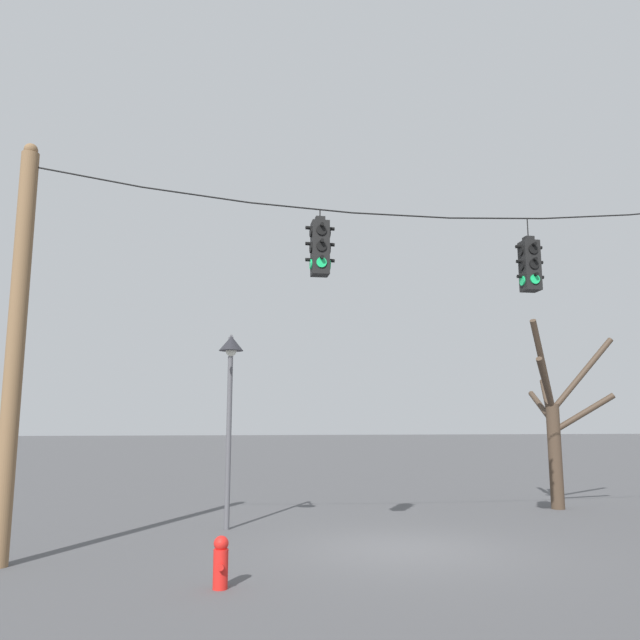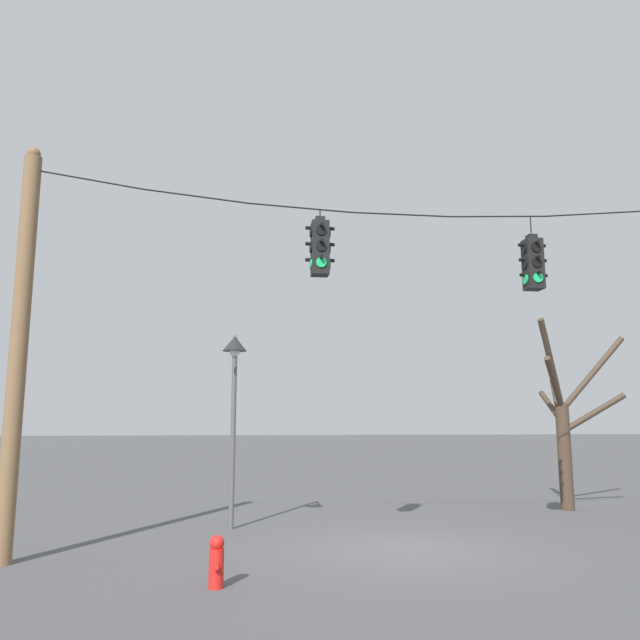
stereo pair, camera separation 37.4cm
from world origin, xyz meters
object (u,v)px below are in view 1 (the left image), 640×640
Objects in this scene: traffic_light_near_right_pole at (530,265)px; street_lamp at (230,374)px; bare_tree at (556,423)px; utility_pole_left at (16,345)px; fire_hydrant at (221,562)px; traffic_light_over_intersection at (320,248)px.

street_lamp is (-6.06, 2.72, -2.13)m from traffic_light_near_right_pole.
bare_tree is (3.23, 5.00, -3.25)m from traffic_light_near_right_pole.
utility_pole_left is 14.13m from bare_tree.
utility_pole_left is at bearing -180.00° from traffic_light_near_right_pole.
fire_hydrant is at bearing -28.49° from utility_pole_left.
traffic_light_over_intersection reaches higher than bare_tree.
utility_pole_left is at bearing -159.16° from bare_tree.
traffic_light_near_right_pole is at bearing -122.83° from bare_tree.
traffic_light_over_intersection is at bearing 48.05° from fire_hydrant.
utility_pole_left is 5.86m from traffic_light_over_intersection.
traffic_light_near_right_pole is 0.35× the size of street_lamp.
bare_tree is at bearing 13.80° from street_lamp.
traffic_light_near_right_pole is (4.41, -0.00, -0.18)m from traffic_light_over_intersection.
fire_hydrant is at bearing -162.13° from traffic_light_near_right_pole.
bare_tree is at bearing 57.17° from traffic_light_near_right_pole.
utility_pole_left reaches higher than fire_hydrant.
fire_hydrant is at bearing -143.43° from bare_tree.
street_lamp is 9.63m from bare_tree.
utility_pole_left is 10.08m from traffic_light_near_right_pole.
bare_tree is at bearing 36.57° from fire_hydrant.
street_lamp is 0.85× the size of bare_tree.
utility_pole_left is 5.68× the size of traffic_light_over_intersection.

